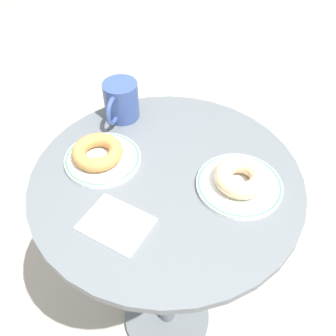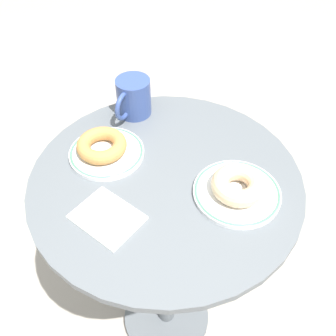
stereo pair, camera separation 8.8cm
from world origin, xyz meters
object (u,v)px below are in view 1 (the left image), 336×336
(donut_glazed, at_px, (241,177))
(paper_napkin, at_px, (116,224))
(donut_old_fashioned, at_px, (97,152))
(plate_left, at_px, (103,159))
(coffee_mug, at_px, (121,101))
(plate_right, at_px, (239,185))
(cafe_table, at_px, (167,235))

(donut_glazed, relative_size, paper_napkin, 0.87)
(donut_old_fashioned, bearing_deg, plate_left, 20.44)
(plate_left, xyz_separation_m, donut_glazed, (0.32, 0.05, 0.03))
(donut_old_fashioned, relative_size, paper_napkin, 0.89)
(coffee_mug, bearing_deg, plate_right, -17.57)
(plate_left, bearing_deg, donut_glazed, 9.43)
(plate_left, bearing_deg, plate_right, 9.43)
(plate_left, relative_size, donut_glazed, 1.54)
(plate_right, height_order, coffee_mug, coffee_mug)
(donut_old_fashioned, bearing_deg, coffee_mug, 99.95)
(paper_napkin, relative_size, coffee_mug, 1.00)
(cafe_table, distance_m, donut_glazed, 0.31)
(plate_left, height_order, donut_glazed, donut_glazed)
(plate_left, height_order, donut_old_fashioned, donut_old_fashioned)
(plate_right, relative_size, paper_napkin, 1.42)
(donut_glazed, height_order, paper_napkin, donut_glazed)
(plate_right, xyz_separation_m, donut_old_fashioned, (-0.33, -0.06, 0.02))
(cafe_table, distance_m, paper_napkin, 0.29)
(cafe_table, relative_size, donut_glazed, 6.62)
(plate_left, xyz_separation_m, paper_napkin, (0.12, -0.15, -0.00))
(plate_left, distance_m, donut_glazed, 0.33)
(cafe_table, distance_m, donut_old_fashioned, 0.31)
(donut_old_fashioned, relative_size, coffee_mug, 0.89)
(plate_left, xyz_separation_m, plate_right, (0.32, 0.05, 0.00))
(donut_glazed, bearing_deg, paper_napkin, -134.46)
(cafe_table, relative_size, plate_left, 4.30)
(coffee_mug, bearing_deg, paper_napkin, -63.24)
(plate_left, distance_m, coffee_mug, 0.18)
(plate_left, height_order, coffee_mug, coffee_mug)
(paper_napkin, xyz_separation_m, coffee_mug, (-0.16, 0.32, 0.05))
(plate_right, distance_m, donut_old_fashioned, 0.33)
(donut_old_fashioned, distance_m, coffee_mug, 0.17)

